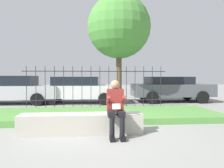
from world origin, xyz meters
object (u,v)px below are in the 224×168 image
object	(u,v)px
car_parked_right	(171,88)
person_seated_reader	(116,105)
stone_bench	(81,125)
tree_behind_fence	(119,27)
car_parked_center	(79,89)
car_parked_left	(12,89)

from	to	relation	value
car_parked_right	person_seated_reader	bearing A→B (deg)	-119.10
stone_bench	tree_behind_fence	size ratio (longest dim) A/B	0.56
person_seated_reader	car_parked_center	size ratio (longest dim) A/B	0.30
car_parked_center	tree_behind_fence	bearing A→B (deg)	-22.32
car_parked_right	tree_behind_fence	size ratio (longest dim) A/B	0.80
tree_behind_fence	person_seated_reader	bearing A→B (deg)	-97.84
car_parked_left	tree_behind_fence	size ratio (longest dim) A/B	0.87
car_parked_left	car_parked_right	bearing A→B (deg)	1.72
person_seated_reader	tree_behind_fence	world-z (taller)	tree_behind_fence
stone_bench	car_parked_left	distance (m)	7.11
stone_bench	person_seated_reader	xyz separation A→B (m)	(0.79, -0.30, 0.49)
car_parked_right	car_parked_left	world-z (taller)	car_parked_left
stone_bench	car_parked_right	xyz separation A→B (m)	(4.47, 6.17, 0.52)
person_seated_reader	car_parked_left	xyz separation A→B (m)	(-4.50, 6.34, 0.04)
car_parked_right	tree_behind_fence	distance (m)	4.29
stone_bench	person_seated_reader	distance (m)	0.97
car_parked_right	car_parked_center	world-z (taller)	same
stone_bench	tree_behind_fence	world-z (taller)	tree_behind_fence
person_seated_reader	car_parked_right	xyz separation A→B (m)	(3.68, 6.47, 0.03)
person_seated_reader	car_parked_left	bearing A→B (deg)	125.41
stone_bench	car_parked_center	xyz separation A→B (m)	(-0.42, 6.08, 0.51)
car_parked_right	car_parked_left	bearing A→B (deg)	-178.54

